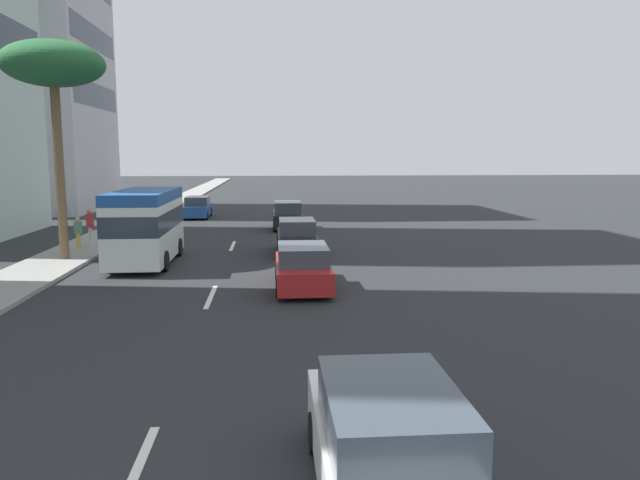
# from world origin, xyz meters

# --- Properties ---
(ground_plane) EXTENTS (198.00, 198.00, 0.00)m
(ground_plane) POSITION_xyz_m (31.50, 0.00, 0.00)
(ground_plane) COLOR #26282B
(sidewalk_right) EXTENTS (162.00, 2.79, 0.15)m
(sidewalk_right) POSITION_xyz_m (31.50, 7.29, 0.07)
(sidewalk_right) COLOR gray
(sidewalk_right) RESTS_ON ground_plane
(lane_stripe_near) EXTENTS (3.20, 0.16, 0.01)m
(lane_stripe_near) POSITION_xyz_m (4.03, 0.00, 0.01)
(lane_stripe_near) COLOR silver
(lane_stripe_near) RESTS_ON ground_plane
(lane_stripe_mid) EXTENTS (3.20, 0.16, 0.01)m
(lane_stripe_mid) POSITION_xyz_m (15.19, 0.00, 0.01)
(lane_stripe_mid) COLOR silver
(lane_stripe_mid) RESTS_ON ground_plane
(lane_stripe_far) EXTENTS (3.20, 0.16, 0.01)m
(lane_stripe_far) POSITION_xyz_m (26.30, 0.00, 0.01)
(lane_stripe_far) COLOR silver
(lane_stripe_far) RESTS_ON ground_plane
(car_lead) EXTENTS (4.72, 1.87, 1.72)m
(car_lead) POSITION_xyz_m (33.49, -3.04, 0.81)
(car_lead) COLOR black
(car_lead) RESTS_ON ground_plane
(car_second) EXTENTS (4.60, 1.91, 1.55)m
(car_second) POSITION_xyz_m (16.26, -3.10, 0.74)
(car_second) COLOR #A51E1E
(car_second) RESTS_ON ground_plane
(car_third) EXTENTS (4.71, 1.90, 1.72)m
(car_third) POSITION_xyz_m (3.05, -3.54, 0.81)
(car_third) COLOR white
(car_third) RESTS_ON ground_plane
(car_fourth) EXTENTS (4.45, 1.86, 1.66)m
(car_fourth) POSITION_xyz_m (23.58, -3.21, 0.79)
(car_fourth) COLOR black
(car_fourth) RESTS_ON ground_plane
(minibus_fifth) EXTENTS (6.31, 2.40, 3.16)m
(minibus_fifth) POSITION_xyz_m (21.56, 3.36, 1.73)
(minibus_fifth) COLOR silver
(minibus_fifth) RESTS_ON ground_plane
(car_sixth) EXTENTS (4.37, 1.85, 1.57)m
(car_sixth) POSITION_xyz_m (40.61, 3.51, 0.74)
(car_sixth) COLOR #1E478C
(car_sixth) RESTS_ON ground_plane
(pedestrian_near_lamp) EXTENTS (0.36, 0.39, 1.81)m
(pedestrian_near_lamp) POSITION_xyz_m (26.22, 7.07, 1.16)
(pedestrian_near_lamp) COLOR beige
(pedestrian_near_lamp) RESTS_ON sidewalk_right
(pedestrian_mid_block) EXTENTS (0.37, 0.39, 1.55)m
(pedestrian_mid_block) POSITION_xyz_m (24.92, 7.26, 0.99)
(pedestrian_mid_block) COLOR gold
(pedestrian_mid_block) RESTS_ON sidewalk_right
(palm_tree) EXTENTS (4.24, 4.24, 9.25)m
(palm_tree) POSITION_xyz_m (22.27, 7.04, 8.30)
(palm_tree) COLOR brown
(palm_tree) RESTS_ON sidewalk_right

